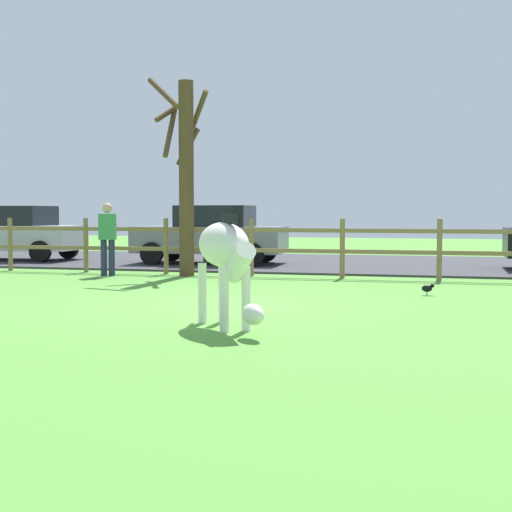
# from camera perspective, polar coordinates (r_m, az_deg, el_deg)

# --- Properties ---
(ground_plane) EXTENTS (60.00, 60.00, 0.00)m
(ground_plane) POSITION_cam_1_polar(r_m,az_deg,el_deg) (11.64, -3.29, -3.70)
(ground_plane) COLOR #549338
(parking_asphalt) EXTENTS (28.00, 7.40, 0.05)m
(parking_asphalt) POSITION_cam_1_polar(r_m,az_deg,el_deg) (20.63, 4.83, -0.52)
(parking_asphalt) COLOR #38383D
(parking_asphalt) RESTS_ON ground_plane
(paddock_fence) EXTENTS (20.60, 0.11, 1.29)m
(paddock_fence) POSITION_cam_1_polar(r_m,az_deg,el_deg) (16.57, -0.36, 0.99)
(paddock_fence) COLOR olive
(paddock_fence) RESTS_ON ground_plane
(bare_tree) EXTENTS (1.41, 1.54, 4.43)m
(bare_tree) POSITION_cam_1_polar(r_m,az_deg,el_deg) (16.70, -5.49, 6.58)
(bare_tree) COLOR #513A23
(bare_tree) RESTS_ON ground_plane
(zebra) EXTENTS (1.37, 1.61, 1.41)m
(zebra) POSITION_cam_1_polar(r_m,az_deg,el_deg) (9.14, -2.35, 0.19)
(zebra) COLOR white
(zebra) RESTS_ON ground_plane
(crow_on_grass) EXTENTS (0.21, 0.10, 0.20)m
(crow_on_grass) POSITION_cam_1_polar(r_m,az_deg,el_deg) (13.11, 13.09, -2.43)
(crow_on_grass) COLOR black
(crow_on_grass) RESTS_ON ground_plane
(parked_car_grey) EXTENTS (4.08, 2.05, 1.56)m
(parked_car_grey) POSITION_cam_1_polar(r_m,az_deg,el_deg) (19.89, -3.45, 1.69)
(parked_car_grey) COLOR slate
(parked_car_grey) RESTS_ON parking_asphalt
(parked_car_silver) EXTENTS (4.08, 2.05, 1.56)m
(parked_car_silver) POSITION_cam_1_polar(r_m,az_deg,el_deg) (22.55, -18.22, 1.73)
(parked_car_silver) COLOR #B7BABF
(parked_car_silver) RESTS_ON parking_asphalt
(visitor_near_fence) EXTENTS (0.40, 0.29, 1.64)m
(visitor_near_fence) POSITION_cam_1_polar(r_m,az_deg,el_deg) (16.93, -11.37, 1.55)
(visitor_near_fence) COLOR #232847
(visitor_near_fence) RESTS_ON ground_plane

